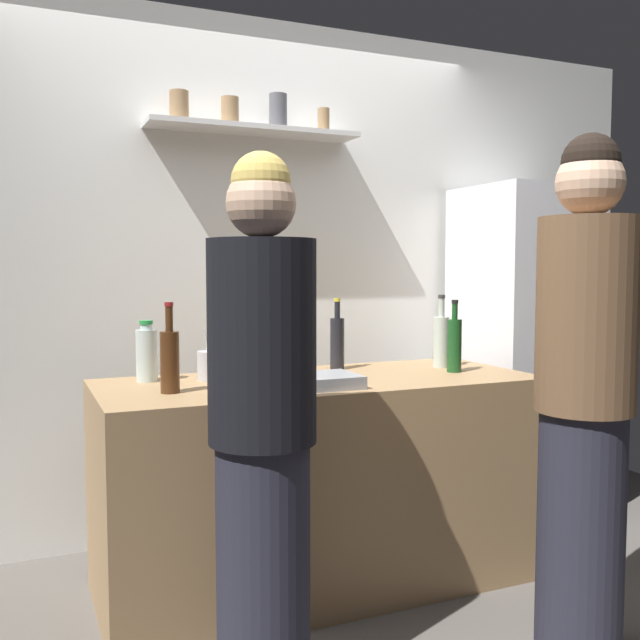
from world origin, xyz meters
The scene contains 13 objects.
ground_plane centered at (0.00, 0.00, 0.00)m, with size 5.28×5.28×0.00m, color #59544F.
back_wall_assembly centered at (0.00, 1.25, 1.31)m, with size 4.80×0.32×2.60m.
refrigerator centered at (1.45, 0.85, 0.89)m, with size 0.61×0.64×1.78m.
counter centered at (0.07, 0.47, 0.44)m, with size 1.85×0.76×0.88m, color #9E7A51.
baking_pan centered at (-0.03, 0.27, 0.91)m, with size 0.34×0.24×0.05m, color gray.
utensil_holder centered at (-0.36, 0.63, 0.94)m, with size 0.10×0.10×0.21m.
wine_bottle_pale_glass centered at (0.74, 0.57, 1.01)m, with size 0.07×0.07×0.34m.
wine_bottle_amber_glass centered at (-0.58, 0.39, 1.01)m, with size 0.07×0.07×0.34m.
wine_bottle_green_glass centered at (0.71, 0.41, 1.01)m, with size 0.07×0.07×0.33m.
wine_bottle_dark_glass centered at (0.26, 0.70, 1.01)m, with size 0.07×0.07×0.33m.
water_bottle_plastic centered at (-0.61, 0.70, 1.00)m, with size 0.09×0.09×0.25m.
person_brown_jacket centered at (0.71, -0.38, 0.91)m, with size 0.34×0.34×1.81m.
person_blonde centered at (-0.40, -0.17, 0.85)m, with size 0.34×0.34×1.71m.
Camera 1 is at (-1.11, -2.26, 1.35)m, focal length 39.83 mm.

